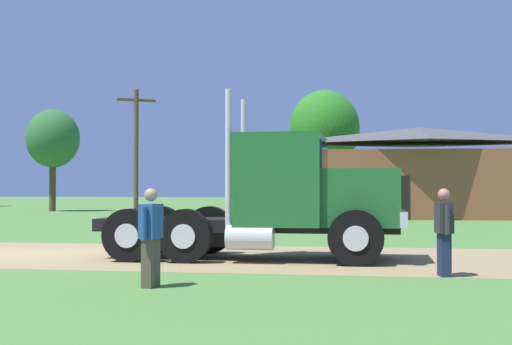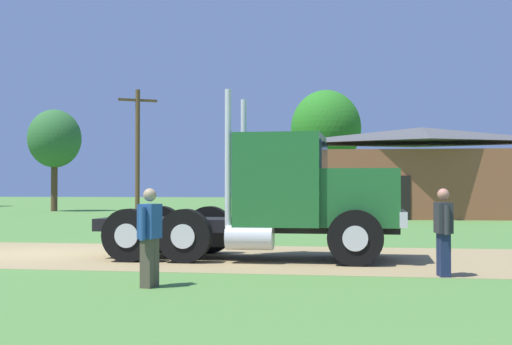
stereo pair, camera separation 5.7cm
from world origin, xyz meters
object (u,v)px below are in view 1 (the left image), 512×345
(truck_foreground_white, at_px, (287,199))
(shed_building, at_px, (420,174))
(visitor_standing_near, at_px, (151,235))
(visitor_by_barrel, at_px, (444,229))
(utility_pole_near, at_px, (136,148))

(truck_foreground_white, distance_m, shed_building, 23.20)
(visitor_standing_near, bearing_deg, visitor_by_barrel, 24.56)
(visitor_standing_near, relative_size, utility_pole_near, 0.22)
(truck_foreground_white, distance_m, visitor_standing_near, 5.06)
(truck_foreground_white, bearing_deg, visitor_standing_near, -109.05)
(shed_building, bearing_deg, utility_pole_near, -178.87)
(visitor_by_barrel, xyz_separation_m, utility_pole_near, (-14.41, 25.02, 2.97))
(truck_foreground_white, distance_m, utility_pole_near, 25.23)
(truck_foreground_white, bearing_deg, visitor_by_barrel, -39.01)
(visitor_standing_near, bearing_deg, truck_foreground_white, 70.95)
(visitor_by_barrel, bearing_deg, utility_pole_near, 119.94)
(shed_building, height_order, utility_pole_near, utility_pole_near)
(shed_building, bearing_deg, visitor_standing_near, -102.36)
(utility_pole_near, bearing_deg, truck_foreground_white, -63.40)
(visitor_standing_near, distance_m, utility_pole_near, 29.01)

